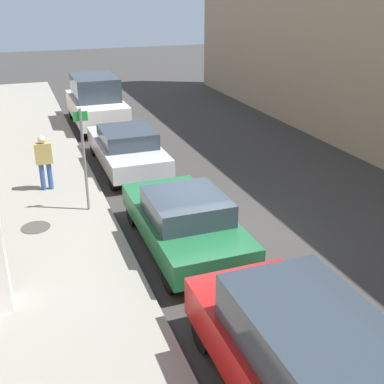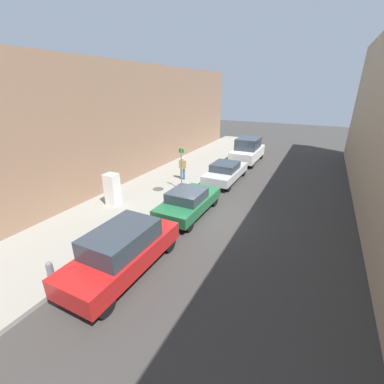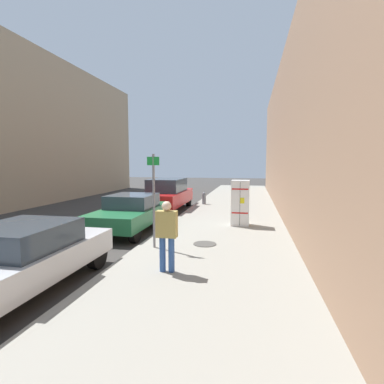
{
  "view_description": "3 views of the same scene",
  "coord_description": "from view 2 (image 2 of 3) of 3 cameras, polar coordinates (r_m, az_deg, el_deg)",
  "views": [
    {
      "loc": [
        -3.83,
        -9.49,
        5.61
      ],
      "look_at": [
        -0.15,
        0.5,
        1.06
      ],
      "focal_mm": 45.0,
      "sensor_mm": 36.0,
      "label": 1
    },
    {
      "loc": [
        5.01,
        -11.05,
        6.27
      ],
      "look_at": [
        -1.04,
        1.05,
        0.72
      ],
      "focal_mm": 24.0,
      "sensor_mm": 36.0,
      "label": 2
    },
    {
      "loc": [
        -5.18,
        10.48,
        2.65
      ],
      "look_at": [
        -2.45,
        -3.09,
        1.27
      ],
      "focal_mm": 28.0,
      "sensor_mm": 36.0,
      "label": 3
    }
  ],
  "objects": [
    {
      "name": "discarded_refrigerator",
      "position": [
        14.72,
        -17.26,
        0.53
      ],
      "size": [
        0.7,
        0.62,
        1.78
      ],
      "color": "white",
      "rests_on": "sidewalk_slab"
    },
    {
      "name": "manhole_cover",
      "position": [
        16.65,
        -7.53,
        0.66
      ],
      "size": [
        0.7,
        0.7,
        0.02
      ],
      "primitive_type": "cylinder",
      "color": "#47443F",
      "rests_on": "sidewalk_slab"
    },
    {
      "name": "ground_plane",
      "position": [
        13.66,
        1.96,
        -5.02
      ],
      "size": [
        80.0,
        80.0,
        0.0
      ],
      "primitive_type": "plane",
      "color": "#383533"
    },
    {
      "name": "sidewalk_slab",
      "position": [
        15.64,
        -12.05,
        -1.49
      ],
      "size": [
        4.63,
        44.0,
        0.17
      ],
      "primitive_type": "cube",
      "color": "gray",
      "rests_on": "ground"
    },
    {
      "name": "fire_hydrant",
      "position": [
        10.24,
        -28.98,
        -15.0
      ],
      "size": [
        0.22,
        0.22,
        0.71
      ],
      "color": "slate",
      "rests_on": "sidewalk_slab"
    },
    {
      "name": "pedestrian_walking_far",
      "position": [
        18.06,
        -2.1,
        5.65
      ],
      "size": [
        0.47,
        0.22,
        1.61
      ],
      "rotation": [
        0.0,
        0.0,
        6.28
      ],
      "color": "#2D5193",
      "rests_on": "sidewalk_slab"
    },
    {
      "name": "parked_sedan_silver",
      "position": [
        18.34,
        7.48,
        4.54
      ],
      "size": [
        1.86,
        4.66,
        1.4
      ],
      "color": "silver",
      "rests_on": "ground"
    },
    {
      "name": "street_sign_post",
      "position": [
        15.96,
        -2.36,
        5.59
      ],
      "size": [
        0.36,
        0.07,
        2.72
      ],
      "color": "slate",
      "rests_on": "sidewalk_slab"
    },
    {
      "name": "parked_sedan_green",
      "position": [
        13.39,
        -0.81,
        -2.13
      ],
      "size": [
        1.89,
        4.31,
        1.4
      ],
      "color": "#1E6038",
      "rests_on": "ground"
    },
    {
      "name": "building_facade_near",
      "position": [
        16.93,
        -22.51,
        12.62
      ],
      "size": [
        2.22,
        39.6,
        7.79
      ],
      "primitive_type": "cube",
      "color": "#937056",
      "rests_on": "ground"
    },
    {
      "name": "parked_suv_red",
      "position": [
        9.66,
        -15.15,
        -12.34
      ],
      "size": [
        1.88,
        4.78,
        1.75
      ],
      "color": "red",
      "rests_on": "ground"
    },
    {
      "name": "parked_van_white",
      "position": [
        23.57,
        12.28,
        9.07
      ],
      "size": [
        2.02,
        4.65,
        2.15
      ],
      "color": "silver",
      "rests_on": "ground"
    }
  ]
}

